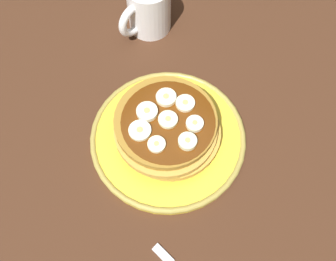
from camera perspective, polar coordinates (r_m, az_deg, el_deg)
ground_plane at (r=59.17cm, az=0.00°, el=-2.08°), size 140.00×140.00×3.00cm
plate at (r=56.97cm, az=0.00°, el=-1.06°), size 26.12×26.12×1.73cm
pancake_stack at (r=54.09cm, az=-0.19°, el=0.33°), size 17.03×17.24×5.29cm
banana_slice_0 at (r=51.51cm, az=0.30°, el=1.61°), size 3.03×3.03×0.82cm
banana_slice_1 at (r=49.91cm, az=3.30°, el=-1.87°), size 2.81×2.81×1.08cm
banana_slice_2 at (r=53.56cm, az=-0.32°, el=5.57°), size 3.26×3.26×0.93cm
banana_slice_3 at (r=52.30cm, az=-3.55°, el=3.16°), size 3.35×3.35×0.99cm
banana_slice_4 at (r=50.95cm, az=-4.75°, el=-0.02°), size 3.44×3.44×0.77cm
banana_slice_5 at (r=53.10cm, az=3.00°, el=4.52°), size 3.04×3.04×0.82cm
banana_slice_6 at (r=51.34cm, az=4.52°, el=1.12°), size 2.70×2.70×0.99cm
banana_slice_7 at (r=49.82cm, az=-1.94°, el=-2.38°), size 2.70×2.70×0.78cm
coffee_mug at (r=69.04cm, az=-3.44°, el=19.86°), size 12.00×8.37×9.51cm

